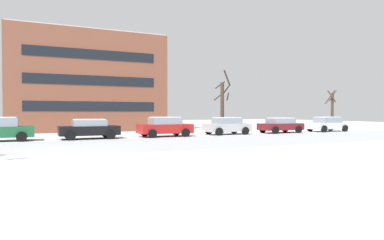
{
  "coord_description": "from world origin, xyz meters",
  "views": [
    {
      "loc": [
        -0.34,
        -15.8,
        1.84
      ],
      "look_at": [
        9.0,
        5.05,
        1.33
      ],
      "focal_mm": 31.27,
      "sensor_mm": 36.0,
      "label": 1
    }
  ],
  "objects_px": {
    "parked_car_black": "(89,129)",
    "parked_car_red": "(165,127)",
    "parked_car_silver": "(227,126)",
    "parked_car_maroon": "(281,125)",
    "parked_car_white": "(327,124)"
  },
  "relations": [
    {
      "from": "parked_car_red",
      "to": "parked_car_white",
      "type": "xyz_separation_m",
      "value": [
        16.7,
        0.05,
        -0.04
      ]
    },
    {
      "from": "parked_car_maroon",
      "to": "parked_car_black",
      "type": "bearing_deg",
      "value": -179.61
    },
    {
      "from": "parked_car_black",
      "to": "parked_car_red",
      "type": "relative_size",
      "value": 0.99
    },
    {
      "from": "parked_car_black",
      "to": "parked_car_white",
      "type": "xyz_separation_m",
      "value": [
        22.27,
        0.0,
        0.01
      ]
    },
    {
      "from": "parked_car_black",
      "to": "parked_car_white",
      "type": "relative_size",
      "value": 0.96
    },
    {
      "from": "parked_car_red",
      "to": "parked_car_silver",
      "type": "xyz_separation_m",
      "value": [
        5.57,
        0.21,
        -0.03
      ]
    },
    {
      "from": "parked_car_white",
      "to": "parked_car_black",
      "type": "bearing_deg",
      "value": -179.99
    },
    {
      "from": "parked_car_maroon",
      "to": "parked_car_white",
      "type": "distance_m",
      "value": 5.57
    },
    {
      "from": "parked_car_black",
      "to": "parked_car_silver",
      "type": "relative_size",
      "value": 1.04
    },
    {
      "from": "parked_car_black",
      "to": "parked_car_maroon",
      "type": "relative_size",
      "value": 1.0
    },
    {
      "from": "parked_car_black",
      "to": "parked_car_red",
      "type": "bearing_deg",
      "value": -0.52
    },
    {
      "from": "parked_car_black",
      "to": "parked_car_maroon",
      "type": "height_order",
      "value": "parked_car_black"
    },
    {
      "from": "parked_car_silver",
      "to": "parked_car_black",
      "type": "bearing_deg",
      "value": -179.2
    },
    {
      "from": "parked_car_black",
      "to": "parked_car_silver",
      "type": "xyz_separation_m",
      "value": [
        11.13,
        0.16,
        0.02
      ]
    },
    {
      "from": "parked_car_maroon",
      "to": "parked_car_red",
      "type": "bearing_deg",
      "value": -179.15
    }
  ]
}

